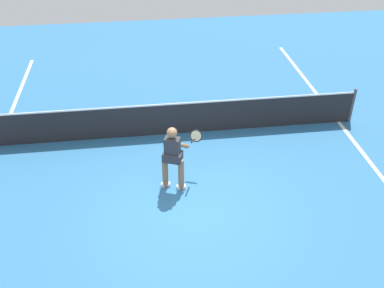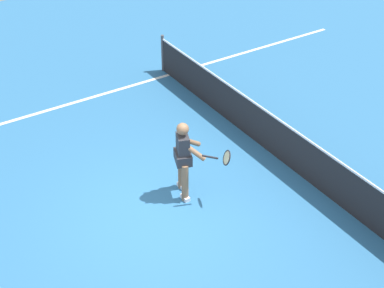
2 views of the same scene
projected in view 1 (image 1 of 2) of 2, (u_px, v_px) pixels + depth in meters
name	position (u px, v px, depth m)	size (l,w,h in m)	color
ground_plane	(189.00, 206.00, 9.51)	(24.15, 24.15, 0.00)	teal
court_net	(175.00, 118.00, 11.62)	(9.69, 0.08, 0.98)	#4C4C51
tennis_player	(173.00, 155.00, 9.57)	(1.00, 0.86, 1.55)	#8C6647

